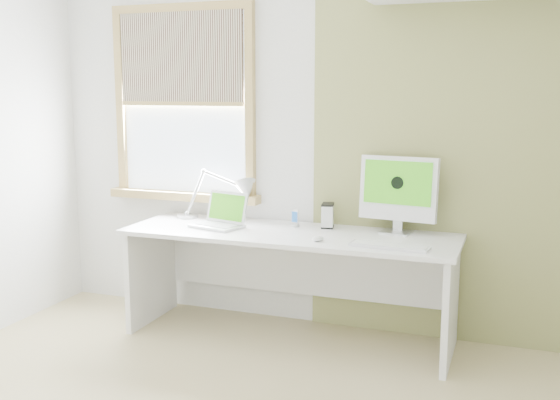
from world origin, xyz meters
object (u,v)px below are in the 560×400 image
at_px(external_drive, 328,216).
at_px(desk, 292,259).
at_px(desk_lamp, 235,193).
at_px(imac, 398,190).
at_px(laptop, 221,218).

bearing_deg(external_drive, desk, -139.54).
height_order(desk_lamp, external_drive, desk_lamp).
bearing_deg(imac, desk_lamp, 177.81).
relative_size(desk_lamp, external_drive, 3.97).
xyz_separation_m(desk, imac, (0.67, 0.17, 0.47)).
distance_m(external_drive, imac, 0.51).
xyz_separation_m(desk, desk_lamp, (-0.51, 0.22, 0.38)).
bearing_deg(desk, external_drive, 40.46).
height_order(desk_lamp, laptop, desk_lamp).
height_order(desk, imac, imac).
distance_m(desk, desk_lamp, 0.67).
xyz_separation_m(laptop, imac, (1.17, 0.22, 0.22)).
bearing_deg(desk, desk_lamp, 156.94).
bearing_deg(desk_lamp, external_drive, -4.07).
xyz_separation_m(laptop, external_drive, (0.69, 0.21, 0.02)).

